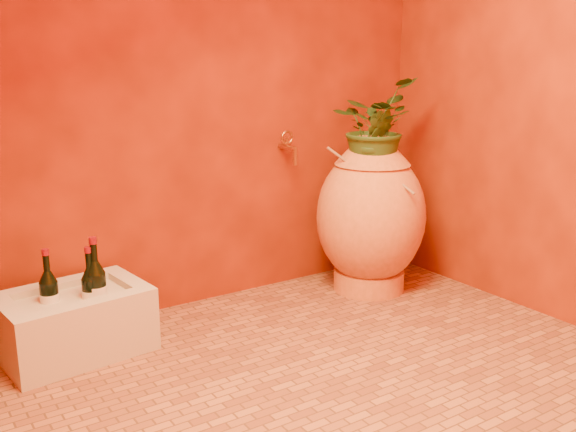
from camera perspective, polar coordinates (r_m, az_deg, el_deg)
floor at (r=2.64m, az=3.66°, el=-13.83°), size 2.50×2.50×0.00m
wall_back at (r=3.18m, az=-7.22°, el=14.30°), size 2.50×0.02×2.50m
wall_right at (r=3.24m, az=22.47°, el=13.36°), size 0.02×2.00×2.50m
amphora at (r=3.41m, az=7.36°, el=0.05°), size 0.58×0.59×0.82m
stone_basin at (r=2.90m, az=-18.44°, el=-9.05°), size 0.63×0.46×0.28m
wine_bottle_a at (r=2.83m, az=-17.09°, el=-6.58°), size 0.08×0.08×0.32m
wine_bottle_b at (r=2.84m, az=-20.43°, el=-6.76°), size 0.08×0.08×0.32m
wine_bottle_c at (r=2.83m, az=-16.65°, el=-6.27°), size 0.09×0.09×0.35m
wall_tap at (r=3.34m, az=0.07°, el=6.24°), size 0.07×0.16×0.17m
plant_main at (r=3.34m, az=7.61°, el=7.96°), size 0.56×0.54×0.49m
plant_side at (r=3.27m, az=7.69°, el=6.55°), size 0.23×0.23×0.33m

